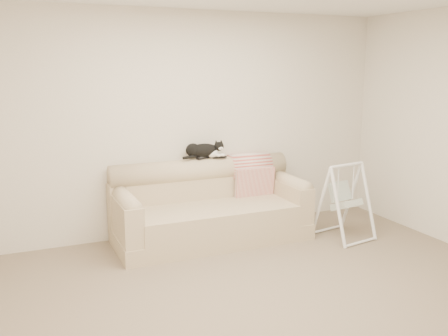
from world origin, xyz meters
The scene contains 8 objects.
ground_plane centered at (0.00, 0.00, 0.00)m, with size 5.00×5.00×0.00m, color #6F5E4A.
room_shell centered at (0.00, 0.00, 1.53)m, with size 5.04×4.04×2.60m.
sofa centered at (0.08, 1.62, 0.35)m, with size 2.20×0.93×0.90m.
remote_a centered at (0.11, 1.86, 0.91)m, with size 0.18×0.12×0.03m.
remote_b centered at (0.31, 1.84, 0.91)m, with size 0.17×0.06×0.02m.
tuxedo_cat centered at (0.12, 1.87, 1.00)m, with size 0.53×0.21×0.21m.
throw_blanket centered at (0.71, 1.84, 0.72)m, with size 0.51×0.38×0.58m.
baby_swing centered at (1.53, 1.03, 0.44)m, with size 0.63×0.66×0.89m.
Camera 1 is at (-1.95, -3.53, 1.98)m, focal length 40.00 mm.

